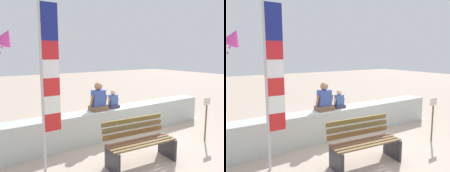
# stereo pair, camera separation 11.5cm
# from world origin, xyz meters

# --- Properties ---
(ground_plane) EXTENTS (40.00, 40.00, 0.00)m
(ground_plane) POSITION_xyz_m (0.00, 0.00, 0.00)
(ground_plane) COLOR #B5A18E
(seawall_ledge) EXTENTS (6.03, 0.53, 0.76)m
(seawall_ledge) POSITION_xyz_m (0.00, 0.97, 0.38)
(seawall_ledge) COLOR #B8C1BA
(seawall_ledge) RESTS_ON ground
(park_bench) EXTENTS (1.50, 0.74, 0.88)m
(park_bench) POSITION_xyz_m (-0.54, -0.59, 0.41)
(park_bench) COLOR brown
(park_bench) RESTS_ON ground
(person_adult) EXTENTS (0.47, 0.35, 0.73)m
(person_adult) POSITION_xyz_m (-0.57, 0.99, 1.04)
(person_adult) COLOR brown
(person_adult) RESTS_ON seawall_ledge
(person_child) EXTENTS (0.32, 0.24, 0.49)m
(person_child) POSITION_xyz_m (-0.11, 0.99, 0.95)
(person_child) COLOR #3A2E4F
(person_child) RESTS_ON seawall_ledge
(flag_banner) EXTENTS (0.36, 0.05, 3.10)m
(flag_banner) POSITION_xyz_m (-2.14, 0.13, 1.78)
(flag_banner) COLOR #B7B7BC
(flag_banner) RESTS_ON ground
(kite_magenta) EXTENTS (0.86, 0.89, 0.93)m
(kite_magenta) POSITION_xyz_m (-2.13, 4.38, 2.76)
(kite_magenta) COLOR #DB3D9E
(sign_post) EXTENTS (0.24, 0.04, 1.12)m
(sign_post) POSITION_xyz_m (1.61, -0.64, 0.67)
(sign_post) COLOR brown
(sign_post) RESTS_ON ground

